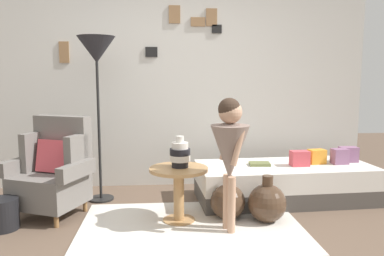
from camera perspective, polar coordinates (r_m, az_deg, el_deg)
The scene contains 17 objects.
ground_plane at distance 3.14m, azimuth -1.37°, elevation -17.96°, with size 12.00×12.00×0.00m, color brown.
gallery_wall at distance 4.78m, azimuth -2.80°, elevation 6.95°, with size 4.80×0.12×2.60m.
rug at distance 3.60m, azimuth -0.14°, elevation -14.47°, with size 2.01×1.34×0.01m, color silver.
armchair at distance 4.03m, azimuth -19.93°, elevation -6.01°, with size 0.89×0.79×0.97m.
daybed at distance 4.39m, azimuth 13.59°, elevation -7.90°, with size 1.94×0.90×0.40m.
pillow_head at distance 4.70m, azimuth 22.29°, elevation -3.66°, with size 0.20×0.12×0.17m, color gray.
pillow_mid at distance 4.55m, azimuth 21.17°, elevation -3.96°, with size 0.17×0.12×0.17m, color gray.
pillow_back at distance 4.48m, azimuth 18.12°, elevation -4.07°, with size 0.18×0.12×0.16m, color orange.
pillow_extra at distance 4.31m, azimuth 15.76°, elevation -4.39°, with size 0.19×0.12×0.16m, color #D64C56.
side_table at distance 3.61m, azimuth -1.93°, elevation -8.22°, with size 0.55×0.55×0.52m.
vase_striped at distance 3.57m, azimuth -1.80°, elevation -3.93°, with size 0.19×0.19×0.29m.
floor_lamp at distance 4.25m, azimuth -14.04°, elevation 10.24°, with size 0.40×0.40×1.79m.
person_child at distance 3.31m, azimuth 5.66°, elevation -2.78°, with size 0.34×0.34×1.18m.
book_on_daybed at distance 4.26m, azimuth 10.04°, elevation -5.29°, with size 0.22×0.16×0.03m, color olive.
demijohn_near at distance 3.75m, azimuth 5.38°, elevation -10.85°, with size 0.34×0.34×0.42m.
demijohn_far at distance 3.72m, azimuth 11.13°, elevation -10.89°, with size 0.36×0.36×0.45m.
magazine_basket at distance 3.89m, azimuth -26.43°, elevation -11.44°, with size 0.28×0.28×0.28m, color black.
Camera 1 is at (-0.16, -2.83, 1.36)m, focal length 35.75 mm.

